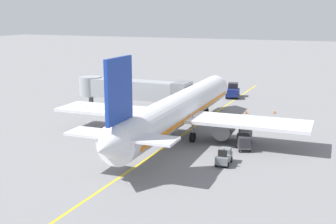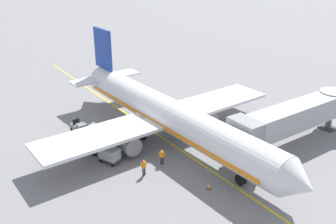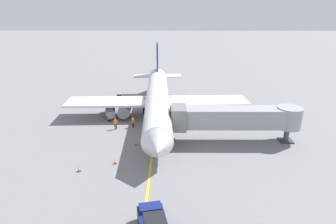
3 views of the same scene
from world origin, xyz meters
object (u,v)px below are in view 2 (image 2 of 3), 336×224
baggage_tug_lead (79,128)px  safety_cone_wing_tip (230,224)px  ground_crew_wing_walker (162,156)px  baggage_cart_front (109,154)px  jet_bridge (295,116)px  parked_airliner (167,114)px  ground_crew_loader (144,167)px  safety_cone_nose_right (209,186)px  baggage_cart_second_in_train (92,144)px

baggage_tug_lead → safety_cone_wing_tip: baggage_tug_lead is taller
safety_cone_wing_tip → ground_crew_wing_walker: bearing=-94.4°
baggage_cart_front → jet_bridge: bearing=156.2°
parked_airliner → ground_crew_loader: size_ratio=22.07×
jet_bridge → baggage_cart_front: (18.67, -8.24, -2.51)m
parked_airliner → ground_crew_wing_walker: size_ratio=22.07×
ground_crew_loader → baggage_tug_lead: bearing=-83.0°
safety_cone_nose_right → safety_cone_wing_tip: size_ratio=1.00×
parked_airliner → baggage_cart_second_in_train: (8.36, -2.25, -2.24)m
jet_bridge → safety_cone_nose_right: size_ratio=29.64×
jet_bridge → safety_cone_wing_tip: 16.85m
baggage_cart_second_in_train → ground_crew_loader: ground_crew_loader is taller
safety_cone_nose_right → baggage_cart_front: bearing=-61.1°
parked_airliner → baggage_cart_second_in_train: parked_airliner is taller
baggage_tug_lead → baggage_cart_second_in_train: bearing=82.7°
baggage_tug_lead → baggage_cart_front: baggage_tug_lead is taller
baggage_tug_lead → ground_crew_loader: ground_crew_loader is taller
ground_crew_loader → baggage_cart_front: bearing=-69.0°
parked_airliner → baggage_cart_front: (7.78, 0.75, -2.24)m
parked_airliner → ground_crew_loader: (6.19, 4.92, -2.23)m
safety_cone_nose_right → safety_cone_wing_tip: bearing=68.1°
ground_crew_loader → baggage_cart_second_in_train: bearing=-73.1°
ground_crew_wing_walker → safety_cone_nose_right: ground_crew_wing_walker is taller
ground_crew_wing_walker → ground_crew_loader: (2.59, 0.67, 0.00)m
parked_airliner → safety_cone_nose_right: parked_airliner is taller
parked_airliner → ground_crew_wing_walker: (3.60, 4.24, -2.23)m
jet_bridge → safety_cone_nose_right: jet_bridge is taller
ground_crew_wing_walker → ground_crew_loader: 2.67m
baggage_cart_second_in_train → ground_crew_loader: 7.49m
parked_airliner → baggage_cart_front: 8.13m
baggage_tug_lead → jet_bridge: bearing=138.6°
baggage_tug_lead → ground_crew_loader: (-1.52, 12.30, 0.24)m
ground_crew_loader → parked_airliner: bearing=-141.5°
baggage_cart_front → safety_cone_nose_right: baggage_cart_front is taller
jet_bridge → ground_crew_wing_walker: 15.45m
jet_bridge → baggage_cart_second_in_train: (19.25, -11.24, -2.51)m
parked_airliner → safety_cone_nose_right: size_ratio=63.22×
ground_crew_loader → ground_crew_wing_walker: bearing=-165.4°
baggage_cart_second_in_train → safety_cone_wing_tip: (-3.91, 17.46, -0.66)m
baggage_cart_front → safety_cone_wing_tip: size_ratio=4.99×
parked_airliner → baggage_cart_front: bearing=5.5°
baggage_tug_lead → safety_cone_wing_tip: 22.83m
jet_bridge → baggage_tug_lead: size_ratio=6.76×
jet_bridge → baggage_cart_second_in_train: size_ratio=5.93×
ground_crew_loader → safety_cone_wing_tip: ground_crew_loader is taller
ground_crew_loader → jet_bridge: bearing=166.6°
jet_bridge → baggage_cart_front: 20.56m
parked_airliner → safety_cone_wing_tip: (4.45, 15.21, -2.90)m
jet_bridge → ground_crew_wing_walker: size_ratio=10.35×
baggage_cart_second_in_train → safety_cone_nose_right: bearing=115.0°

